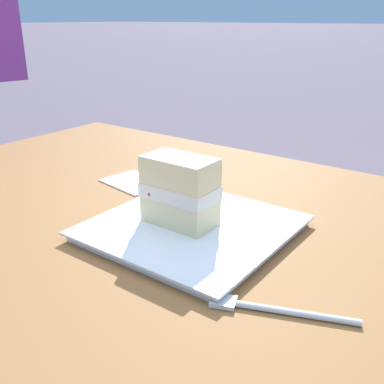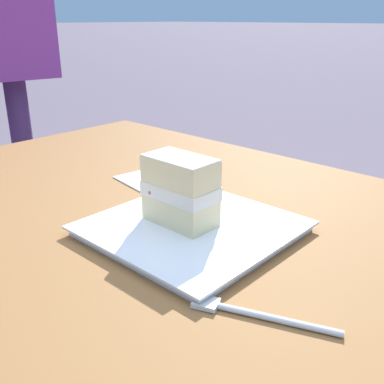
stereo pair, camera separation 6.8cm
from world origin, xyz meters
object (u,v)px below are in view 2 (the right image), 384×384
Objects in this scene: dessert_plate at (192,228)px; cake_slice at (180,190)px; dessert_fork at (254,314)px; patio_table at (140,276)px; paper_napkin at (147,180)px.

dessert_plate is 0.06m from cake_slice.
dessert_fork is (0.19, -0.11, -0.00)m from dessert_plate.
patio_table is 0.29m from dessert_fork.
patio_table is 9.51× the size of paper_napkin.
cake_slice is (-0.02, -0.01, 0.06)m from dessert_plate.
paper_napkin is (-0.16, 0.16, 0.09)m from patio_table.
dessert_fork reaches higher than patio_table.
paper_napkin is at bearing 153.78° from dessert_plate.
patio_table is at bearing 167.51° from dessert_fork.
cake_slice is at bearing 37.61° from patio_table.
dessert_fork is 0.48m from paper_napkin.
dessert_plate is 1.74× the size of dessert_fork.
dessert_plate is at bearing 150.85° from dessert_fork.
cake_slice is 0.25m from paper_napkin.
dessert_plate is at bearing 21.19° from cake_slice.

